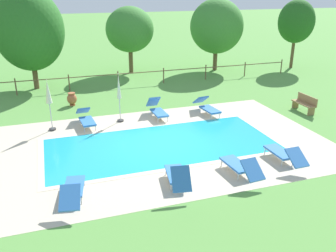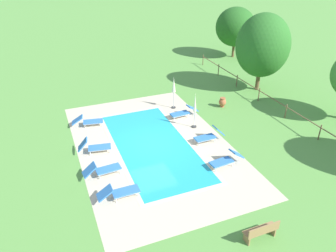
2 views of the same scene
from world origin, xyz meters
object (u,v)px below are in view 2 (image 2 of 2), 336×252
wooden_bench_lawn_side (262,231)px  sun_lounger_north_end (120,192)px  sun_lounger_north_mid (89,121)px  patio_umbrella_closed_row_west (195,107)px  sun_lounger_south_end (103,169)px  tree_west_mid (235,27)px  sun_lounger_north_near_steps (183,112)px  sun_lounger_south_mid (95,147)px  terracotta_urn_near_fence (222,102)px  tree_centre (263,46)px  patio_umbrella_closed_row_mid_west (174,87)px  sun_lounger_north_far (209,136)px  sun_lounger_south_near_corner (226,160)px

wooden_bench_lawn_side → sun_lounger_north_end: bearing=-134.2°
sun_lounger_north_mid → patio_umbrella_closed_row_west: 7.15m
sun_lounger_north_end → sun_lounger_south_end: sun_lounger_south_end is taller
sun_lounger_north_mid → tree_west_mid: bearing=119.7°
sun_lounger_north_near_steps → sun_lounger_south_mid: (2.22, -6.67, 0.03)m
wooden_bench_lawn_side → terracotta_urn_near_fence: bearing=157.0°
tree_centre → patio_umbrella_closed_row_mid_west: bearing=-84.8°
sun_lounger_north_near_steps → wooden_bench_lawn_side: size_ratio=1.38×
sun_lounger_north_mid → sun_lounger_south_end: (5.70, -0.24, 0.01)m
sun_lounger_north_far → sun_lounger_south_mid: (-1.37, -6.77, 0.01)m
patio_umbrella_closed_row_west → tree_centre: (-3.95, 7.78, 2.21)m
sun_lounger_south_near_corner → sun_lounger_south_mid: (-3.98, -6.43, 0.02)m
patio_umbrella_closed_row_west → sun_lounger_north_mid: bearing=-113.3°
sun_lounger_north_near_steps → tree_centre: tree_centre is taller
patio_umbrella_closed_row_west → sun_lounger_north_far: bearing=1.9°
terracotta_urn_near_fence → tree_centre: (-1.91, 4.44, 3.32)m
patio_umbrella_closed_row_mid_west → terracotta_urn_near_fence: bearing=71.2°
sun_lounger_north_mid → tree_centre: size_ratio=0.34×
sun_lounger_north_mid → patio_umbrella_closed_row_mid_west: size_ratio=0.88×
sun_lounger_north_mid → patio_umbrella_closed_row_west: (2.79, 6.49, 1.14)m
sun_lounger_north_near_steps → sun_lounger_south_end: bearing=-55.7°
terracotta_urn_near_fence → tree_centre: 5.86m
terracotta_urn_near_fence → patio_umbrella_closed_row_west: bearing=-58.5°
sun_lounger_south_end → patio_umbrella_closed_row_west: bearing=113.4°
sun_lounger_south_mid → terracotta_urn_near_fence: bearing=104.6°
sun_lounger_north_far → patio_umbrella_closed_row_mid_west: 5.32m
sun_lounger_south_end → tree_centre: (-6.86, 14.50, 3.34)m
sun_lounger_north_near_steps → terracotta_urn_near_fence: 3.40m
patio_umbrella_closed_row_west → terracotta_urn_near_fence: bearing=121.5°
sun_lounger_north_end → tree_west_mid: size_ratio=0.39×
patio_umbrella_closed_row_west → tree_centre: tree_centre is taller
tree_centre → patio_umbrella_closed_row_west: bearing=-63.1°
patio_umbrella_closed_row_west → patio_umbrella_closed_row_mid_west: bearing=-177.6°
tree_west_mid → tree_centre: 9.23m
sun_lounger_north_end → tree_centre: 17.04m
sun_lounger_south_near_corner → tree_centre: tree_centre is taller
sun_lounger_north_mid → sun_lounger_south_end: bearing=-2.4°
sun_lounger_south_end → tree_centre: 16.39m
sun_lounger_north_far → tree_centre: tree_centre is taller
sun_lounger_north_far → sun_lounger_north_end: sun_lounger_north_far is taller
sun_lounger_north_near_steps → sun_lounger_north_end: size_ratio=1.02×
sun_lounger_south_mid → patio_umbrella_closed_row_mid_west: size_ratio=0.81×
sun_lounger_north_far → tree_west_mid: tree_west_mid is taller
sun_lounger_south_end → tree_west_mid: 23.60m
patio_umbrella_closed_row_mid_west → terracotta_urn_near_fence: (1.18, 3.47, -1.25)m
sun_lounger_north_near_steps → terracotta_urn_near_fence: bearing=96.5°
sun_lounger_north_mid → tree_west_mid: size_ratio=0.40×
sun_lounger_south_mid → patio_umbrella_closed_row_west: 6.82m
patio_umbrella_closed_row_west → tree_centre: bearing=116.9°
wooden_bench_lawn_side → patio_umbrella_closed_row_west: bearing=170.5°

